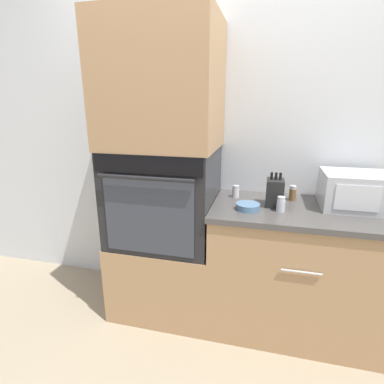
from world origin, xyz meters
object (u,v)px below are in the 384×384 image
(knife_block, at_px, (275,192))
(bowl, at_px, (248,207))
(microwave, at_px, (354,190))
(condiment_jar_mid, at_px, (281,204))
(condiment_jar_near, at_px, (236,192))
(condiment_jar_far, at_px, (293,193))
(wall_oven, at_px, (164,195))

(knife_block, height_order, bowl, knife_block)
(microwave, height_order, condiment_jar_mid, microwave)
(knife_block, distance_m, condiment_jar_near, 0.29)
(condiment_jar_near, bearing_deg, microwave, -2.74)
(knife_block, xyz_separation_m, condiment_jar_far, (0.12, 0.14, -0.04))
(wall_oven, bearing_deg, knife_block, 0.99)
(condiment_jar_mid, bearing_deg, knife_block, 110.17)
(knife_block, bearing_deg, condiment_jar_near, 155.53)
(condiment_jar_near, distance_m, condiment_jar_mid, 0.37)
(condiment_jar_near, bearing_deg, bowl, -66.55)
(microwave, relative_size, condiment_jar_mid, 4.15)
(bowl, bearing_deg, condiment_jar_near, 113.45)
(condiment_jar_near, bearing_deg, condiment_jar_far, 3.18)
(knife_block, distance_m, condiment_jar_mid, 0.12)
(condiment_jar_near, height_order, condiment_jar_mid, condiment_jar_mid)
(knife_block, height_order, condiment_jar_mid, knife_block)
(microwave, relative_size, knife_block, 1.79)
(knife_block, bearing_deg, condiment_jar_far, 48.65)
(microwave, distance_m, knife_block, 0.48)
(microwave, xyz_separation_m, condiment_jar_mid, (-0.44, -0.18, -0.07))
(microwave, height_order, condiment_jar_near, microwave)
(knife_block, bearing_deg, bowl, -143.76)
(microwave, bearing_deg, condiment_jar_mid, -157.26)
(knife_block, bearing_deg, microwave, 9.72)
(wall_oven, relative_size, bowl, 4.76)
(bowl, bearing_deg, condiment_jar_mid, 3.60)
(wall_oven, xyz_separation_m, microwave, (1.21, 0.09, 0.09))
(wall_oven, height_order, microwave, wall_oven)
(bowl, height_order, condiment_jar_near, condiment_jar_near)
(condiment_jar_mid, relative_size, condiment_jar_far, 0.91)
(knife_block, bearing_deg, wall_oven, -179.01)
(condiment_jar_mid, bearing_deg, microwave, 22.74)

